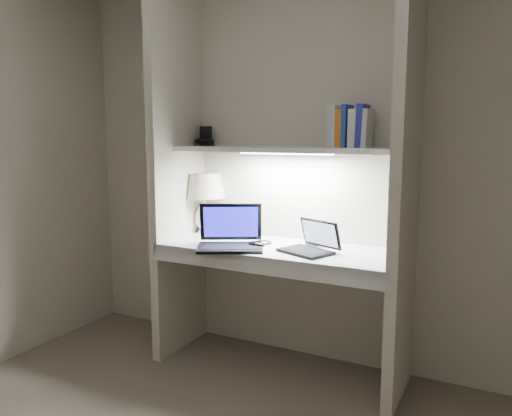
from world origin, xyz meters
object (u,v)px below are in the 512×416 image
Objects in this scene: laptop_netbook at (311,245)px; table_lamp at (205,192)px; speaker at (315,235)px; book_row at (350,127)px; laptop_main at (230,238)px.

table_lamp is at bearing -171.03° from laptop_netbook.
table_lamp reaches higher than speaker.
speaker is (-0.04, 0.16, 0.02)m from laptop_netbook.
book_row is at bearing -1.70° from table_lamp.
table_lamp is 1.69× the size of book_row.
speaker is (0.83, -0.06, -0.21)m from table_lamp.
laptop_netbook is 0.17m from speaker.
table_lamp is 3.08× the size of speaker.
book_row is at bearing -3.85° from laptop_main.
table_lamp is at bearing -161.27° from speaker.
speaker is at bearing -4.00° from table_lamp.
laptop_netbook is at bearing -130.02° from book_row.
table_lamp is 0.85m from speaker.
laptop_netbook is (0.86, -0.22, -0.24)m from table_lamp.
speaker is 0.55× the size of book_row.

